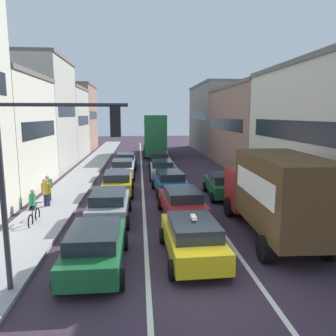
# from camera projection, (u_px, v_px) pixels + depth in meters

# --- Properties ---
(ground_plane) EXTENTS (140.00, 140.00, 0.00)m
(ground_plane) POSITION_uv_depth(u_px,v_px,m) (202.00, 280.00, 10.18)
(ground_plane) COLOR #382A37
(sidewalk_left) EXTENTS (2.60, 64.00, 0.14)m
(sidewalk_left) POSITION_uv_depth(u_px,v_px,m) (86.00, 171.00, 29.23)
(sidewalk_left) COLOR #9C9C9C
(sidewalk_left) RESTS_ON ground
(lane_stripe_left) EXTENTS (0.16, 60.00, 0.01)m
(lane_stripe_left) POSITION_uv_depth(u_px,v_px,m) (142.00, 171.00, 29.69)
(lane_stripe_left) COLOR silver
(lane_stripe_left) RESTS_ON ground
(lane_stripe_right) EXTENTS (0.16, 60.00, 0.01)m
(lane_stripe_right) POSITION_uv_depth(u_px,v_px,m) (179.00, 171.00, 29.99)
(lane_stripe_right) COLOR silver
(lane_stripe_right) RESTS_ON ground
(building_row_left) EXTENTS (7.20, 43.90, 12.33)m
(building_row_left) POSITION_uv_depth(u_px,v_px,m) (26.00, 117.00, 29.00)
(building_row_left) COLOR beige
(building_row_left) RESTS_ON ground
(building_row_right) EXTENTS (7.20, 43.90, 9.32)m
(building_row_right) POSITION_uv_depth(u_px,v_px,m) (256.00, 123.00, 32.69)
(building_row_right) COLOR gray
(building_row_right) RESTS_ON ground
(traffic_light_pole) EXTENTS (3.58, 0.38, 5.50)m
(traffic_light_pole) POSITION_uv_depth(u_px,v_px,m) (47.00, 163.00, 8.95)
(traffic_light_pole) COLOR #2D2D33
(traffic_light_pole) RESTS_ON ground
(removalist_box_truck) EXTENTS (2.94, 7.78, 3.58)m
(removalist_box_truck) POSITION_uv_depth(u_px,v_px,m) (275.00, 192.00, 13.48)
(removalist_box_truck) COLOR #A51E1E
(removalist_box_truck) RESTS_ON ground
(taxi_centre_lane_front) EXTENTS (2.17, 4.35, 1.66)m
(taxi_centre_lane_front) POSITION_uv_depth(u_px,v_px,m) (192.00, 237.00, 11.59)
(taxi_centre_lane_front) COLOR yellow
(taxi_centre_lane_front) RESTS_ON ground
(sedan_left_lane_front) EXTENTS (2.06, 4.30, 1.49)m
(sedan_left_lane_front) POSITION_uv_depth(u_px,v_px,m) (95.00, 246.00, 10.80)
(sedan_left_lane_front) COLOR #19592D
(sedan_left_lane_front) RESTS_ON ground
(sedan_centre_lane_second) EXTENTS (2.28, 4.41, 1.49)m
(sedan_centre_lane_second) POSITION_uv_depth(u_px,v_px,m) (182.00, 202.00, 16.27)
(sedan_centre_lane_second) COLOR #A51E1E
(sedan_centre_lane_second) RESTS_ON ground
(wagon_left_lane_second) EXTENTS (2.09, 4.32, 1.49)m
(wagon_left_lane_second) POSITION_uv_depth(u_px,v_px,m) (109.00, 204.00, 15.86)
(wagon_left_lane_second) COLOR gray
(wagon_left_lane_second) RESTS_ON ground
(hatchback_centre_lane_third) EXTENTS (2.28, 4.41, 1.49)m
(hatchback_centre_lane_third) POSITION_uv_depth(u_px,v_px,m) (169.00, 182.00, 21.26)
(hatchback_centre_lane_third) COLOR #194C8C
(hatchback_centre_lane_third) RESTS_ON ground
(sedan_left_lane_third) EXTENTS (2.10, 4.32, 1.49)m
(sedan_left_lane_third) POSITION_uv_depth(u_px,v_px,m) (118.00, 182.00, 21.11)
(sedan_left_lane_third) COLOR #B29319
(sedan_left_lane_third) RESTS_ON ground
(coupe_centre_lane_fourth) EXTENTS (2.13, 4.33, 1.49)m
(coupe_centre_lane_fourth) POSITION_uv_depth(u_px,v_px,m) (162.00, 169.00, 26.33)
(coupe_centre_lane_fourth) COLOR beige
(coupe_centre_lane_fourth) RESTS_ON ground
(sedan_left_lane_fourth) EXTENTS (2.06, 4.30, 1.49)m
(sedan_left_lane_fourth) POSITION_uv_depth(u_px,v_px,m) (123.00, 168.00, 26.70)
(sedan_left_lane_fourth) COLOR silver
(sedan_left_lane_fourth) RESTS_ON ground
(sedan_centre_lane_fifth) EXTENTS (2.30, 4.41, 1.49)m
(sedan_centre_lane_fifth) POSITION_uv_depth(u_px,v_px,m) (160.00, 159.00, 32.05)
(sedan_centre_lane_fifth) COLOR black
(sedan_centre_lane_fifth) RESTS_ON ground
(sedan_left_lane_fifth) EXTENTS (2.09, 4.31, 1.49)m
(sedan_left_lane_fifth) POSITION_uv_depth(u_px,v_px,m) (126.00, 160.00, 31.19)
(sedan_left_lane_fifth) COLOR #759EB7
(sedan_left_lane_fifth) RESTS_ON ground
(sedan_right_lane_behind_truck) EXTENTS (2.24, 4.38, 1.49)m
(sedan_right_lane_behind_truck) POSITION_uv_depth(u_px,v_px,m) (223.00, 184.00, 20.42)
(sedan_right_lane_behind_truck) COLOR #19592D
(sedan_right_lane_behind_truck) RESTS_ON ground
(bus_mid_queue_primary) EXTENTS (2.95, 10.54, 5.06)m
(bus_mid_queue_primary) POSITION_uv_depth(u_px,v_px,m) (154.00, 133.00, 40.74)
(bus_mid_queue_primary) COLOR #1E6033
(bus_mid_queue_primary) RESTS_ON ground
(cyclist_on_sidewalk) EXTENTS (0.50, 1.73, 1.72)m
(cyclist_on_sidewalk) POSITION_uv_depth(u_px,v_px,m) (33.00, 208.00, 15.09)
(cyclist_on_sidewalk) COLOR black
(cyclist_on_sidewalk) RESTS_ON ground
(pedestrian_near_kerb) EXTENTS (0.54, 0.34, 1.66)m
(pedestrian_near_kerb) POSITION_uv_depth(u_px,v_px,m) (46.00, 192.00, 17.82)
(pedestrian_near_kerb) COLOR #262D47
(pedestrian_near_kerb) RESTS_ON ground
(pedestrian_mid_sidewalk) EXTENTS (0.49, 0.34, 1.66)m
(pedestrian_mid_sidewalk) POSITION_uv_depth(u_px,v_px,m) (48.00, 187.00, 18.90)
(pedestrian_mid_sidewalk) COLOR #262D47
(pedestrian_mid_sidewalk) RESTS_ON ground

